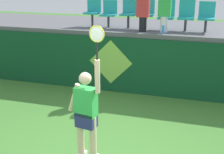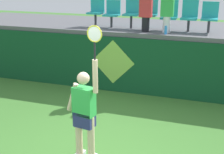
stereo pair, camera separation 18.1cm
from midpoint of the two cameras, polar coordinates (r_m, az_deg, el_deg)
The scene contains 14 objects.
court_back_wall at distance 8.99m, azimuth 5.86°, elevation 1.89°, with size 13.36×0.20×1.60m, color #0F4223.
spectator_platform at distance 10.18m, azimuth 7.89°, elevation 8.70°, with size 13.36×2.97×0.12m, color #56565B.
tennis_player at distance 5.73m, azimuth -4.02°, elevation -6.14°, with size 0.75×0.32×2.50m.
water_bottle at distance 8.77m, azimuth 10.14°, elevation 8.23°, with size 0.07×0.07×0.23m, color #338CE5.
stadium_chair_0 at distance 9.97m, azimuth -2.28°, elevation 11.90°, with size 0.44×0.42×0.90m.
stadium_chair_1 at distance 9.79m, azimuth 0.59°, elevation 11.45°, with size 0.44×0.42×0.80m.
stadium_chair_2 at distance 9.62m, azimuth 4.14°, elevation 11.59°, with size 0.44×0.42×0.88m.
stadium_chair_3 at distance 9.50m, azimuth 7.23°, elevation 11.43°, with size 0.44×0.42×0.88m.
stadium_chair_4 at distance 9.41m, azimuth 10.76°, elevation 10.93°, with size 0.44×0.42×0.85m.
stadium_chair_5 at distance 9.35m, azimuth 14.18°, elevation 10.72°, with size 0.44×0.42×0.86m.
stadium_chair_6 at distance 9.31m, azimuth 17.56°, elevation 10.36°, with size 0.44×0.42×0.83m.
spectator_0 at distance 9.04m, azimuth 6.61°, elevation 11.43°, with size 0.34×0.20×1.06m.
spectator_1 at distance 8.98m, azimuth 10.38°, elevation 11.32°, with size 0.34×0.20×1.08m.
wall_signage_mount at distance 9.36m, azimuth 0.72°, elevation -2.53°, with size 1.27×0.01×1.52m.
Camera 2 is at (1.99, -4.82, 3.30)m, focal length 51.31 mm.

